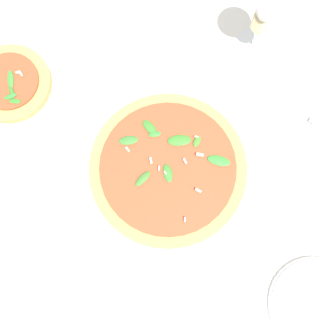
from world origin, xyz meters
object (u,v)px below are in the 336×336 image
Objects in this scene: pizza_arugula_main at (168,169)px; pizza_personal_side at (11,85)px; wine_glass at (265,15)px; side_plate_white at (317,306)px.

pizza_arugula_main and pizza_personal_side have the same top height.
wine_glass reaches higher than side_plate_white.
wine_glass reaches higher than pizza_personal_side.
pizza_personal_side is 1.12× the size of wine_glass.
side_plate_white is (0.37, -0.07, -0.01)m from pizza_arugula_main.
pizza_arugula_main is at bearing 3.46° from pizza_personal_side.
pizza_arugula_main is at bearing 169.36° from side_plate_white.
side_plate_white is at bearing -3.66° from pizza_personal_side.
pizza_arugula_main is 0.38m from side_plate_white.
pizza_personal_side is 0.53m from wine_glass.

